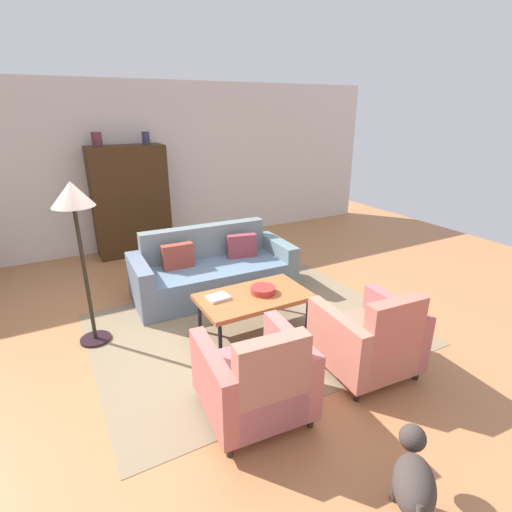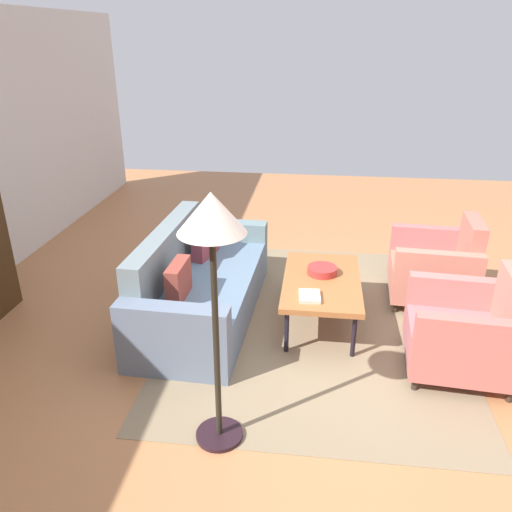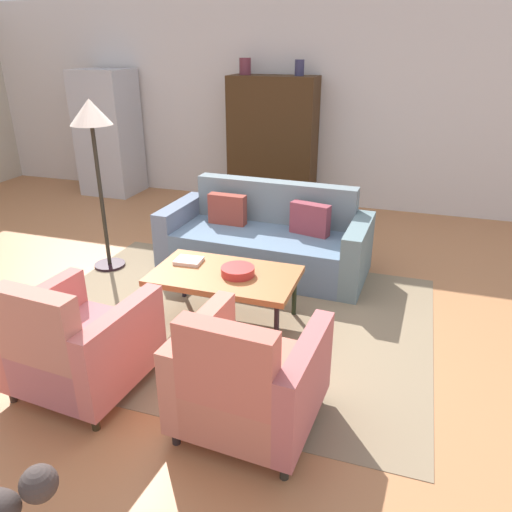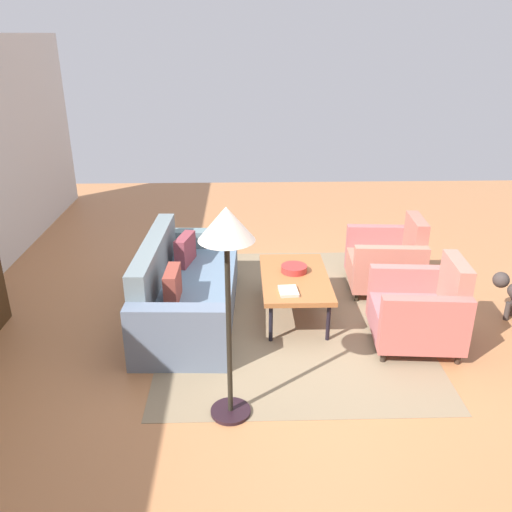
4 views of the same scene
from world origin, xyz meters
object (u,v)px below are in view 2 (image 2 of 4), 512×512
Objects in this scene: armchair_left at (470,333)px; armchair_right at (439,269)px; floor_lamp at (212,239)px; book_stack at (310,296)px; couch at (196,287)px; fruit_bowl at (322,270)px; coffee_table at (322,283)px.

armchair_right is (1.20, -0.00, 0.00)m from armchair_left.
armchair_left is 2.35m from floor_lamp.
armchair_right is at bearing -52.62° from book_stack.
armchair_left reaches higher than couch.
couch is 2.43m from armchair_left.
book_stack is 0.14× the size of floor_lamp.
armchair_right is 3.72× the size of book_stack.
armchair_left is 1.30m from book_stack.
floor_lamp is at bearing 158.94° from fruit_bowl.
fruit_bowl is (-0.48, 1.17, 0.14)m from armchair_right.
book_stack is at bearing 168.19° from fruit_bowl.
couch is at bearing 80.00° from armchair_left.
armchair_left is at bearing -100.34° from book_stack.
armchair_left is 0.51× the size of floor_lamp.
armchair_right is 1.27m from fruit_bowl.
couch is 2.42× the size of armchair_right.
floor_lamp is (-1.71, 0.66, 0.96)m from fruit_bowl.
armchair_left reaches higher than coffee_table.
couch is 2.43m from armchair_right.
fruit_bowl is at bearing 116.31° from armchair_right.
coffee_table is 5.07× the size of book_stack.
coffee_table is 4.35× the size of fruit_bowl.
couch is 2.42× the size of armchair_left.
armchair_left is at bearing -176.04° from armchair_right.
coffee_table is at bearing 92.06° from couch.
book_stack reaches higher than coffee_table.
coffee_table is 0.70× the size of floor_lamp.
floor_lamp is (-0.98, 1.82, 1.10)m from armchair_left.
book_stack is (-0.49, 0.10, -0.02)m from fruit_bowl.
armchair_left is at bearing 77.71° from couch.
armchair_right is 0.51× the size of floor_lamp.
couch is 7.73× the size of fruit_bowl.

